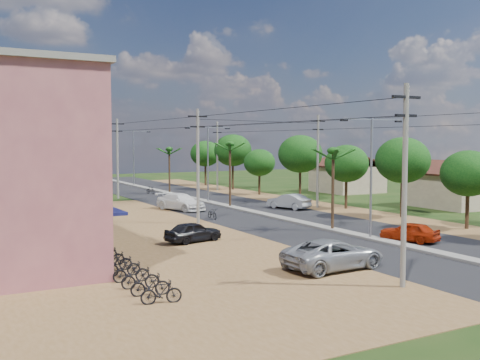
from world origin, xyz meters
The scene contains 36 objects.
ground centered at (0.00, 0.00, 0.00)m, with size 160.00×160.00×0.00m, color black.
road centered at (0.00, 15.00, 0.02)m, with size 12.00×110.00×0.04m, color black.
median centered at (0.00, 18.00, 0.09)m, with size 1.00×90.00×0.18m, color #605E56.
dirt_lot_west centered at (-15.00, 8.00, 0.02)m, with size 18.00×46.00×0.04m, color brown.
dirt_shoulder_east centered at (8.50, 15.00, 0.01)m, with size 5.00×90.00×0.03m, color brown.
shophouse_pink centered at (-21.98, 0.00, 5.16)m, with size 9.00×6.40×10.30m.
house_east_near centered at (20.00, 10.00, 2.39)m, with size 7.60×7.50×4.60m.
house_east_far centered at (21.00, 28.00, 2.39)m, with size 7.60×7.50×4.60m.
tree_east_b centered at (9.30, 0.00, 4.11)m, with size 4.00×4.00×5.83m.
tree_east_c centered at (9.70, 7.00, 4.86)m, with size 4.60×4.60×6.83m.
tree_east_d centered at (9.40, 14.00, 4.34)m, with size 4.20×4.20×6.13m.
tree_east_e centered at (9.60, 22.00, 5.09)m, with size 4.80×4.80×7.14m.
tree_east_f centered at (9.20, 30.00, 3.89)m, with size 3.80×3.80×5.52m.
tree_east_g centered at (9.80, 38.00, 5.24)m, with size 5.00×5.00×7.38m.
tree_east_h centered at (9.50, 46.00, 4.64)m, with size 4.40×4.40×6.52m.
palm_median_near centered at (0.00, 4.00, 5.54)m, with size 2.00×2.00×6.15m.
palm_median_mid centered at (0.00, 20.00, 5.90)m, with size 2.00×2.00×6.55m.
palm_median_far centered at (0.00, 36.00, 5.26)m, with size 2.00×2.00×5.85m.
streetlight_near centered at (0.00, 0.00, 4.79)m, with size 5.10×0.18×8.00m.
streetlight_mid centered at (0.00, 25.00, 4.79)m, with size 5.10×0.18×8.00m.
streetlight_far centered at (0.00, 50.00, 4.79)m, with size 5.10×0.18×8.00m.
utility_pole_w_a centered at (-7.00, -10.00, 4.76)m, with size 1.60×0.24×9.00m.
utility_pole_w_b centered at (-7.00, 12.00, 4.76)m, with size 1.60×0.24×9.00m.
utility_pole_w_c centered at (-7.00, 34.00, 4.76)m, with size 1.60×0.24×9.00m.
utility_pole_w_d centered at (-7.00, 55.00, 4.76)m, with size 1.60×0.24×9.00m.
utility_pole_e_b centered at (7.50, 16.00, 4.76)m, with size 1.60×0.24×9.00m.
utility_pole_e_c centered at (7.50, 38.00, 4.76)m, with size 1.60×0.24×9.00m.
car_red_near centered at (1.59, -1.90, 0.64)m, with size 1.51×3.75×1.28m, color #A02308.
car_silver_mid centered at (4.41, 16.38, 0.71)m, with size 1.51×4.34×1.43m, color gray.
car_white_far centered at (-5.00, 20.33, 0.77)m, with size 2.16×5.32×1.54m, color silver.
car_parked_silver centered at (-7.50, -5.72, 0.76)m, with size 2.52×5.46×1.52m, color gray.
car_parked_dark centered at (-10.65, 4.68, 0.65)m, with size 1.53×3.81×1.30m, color black.
moto_rider_west_a centered at (-5.00, 13.59, 0.45)m, with size 0.60×1.72×0.90m, color black.
moto_rider_west_b centered at (-2.15, 36.86, 0.48)m, with size 0.45×1.60×0.96m, color black.
roadside_sign centered at (-5.50, -5.11, 0.44)m, with size 0.34×1.06×0.90m.
parked_scooter_row centered at (-17.31, -1.45, 0.50)m, with size 1.72×12.49×1.00m.
Camera 1 is at (-25.03, -28.06, 6.51)m, focal length 42.00 mm.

